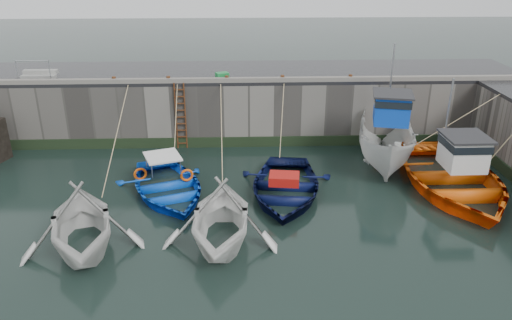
{
  "coord_description": "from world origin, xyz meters",
  "views": [
    {
      "loc": [
        0.72,
        -12.62,
        8.82
      ],
      "look_at": [
        1.39,
        5.43,
        1.2
      ],
      "focal_mm": 35.0,
      "sensor_mm": 36.0,
      "label": 1
    }
  ],
  "objects_px": {
    "boat_far_orange": "(452,177)",
    "bollard_c": "(227,79)",
    "bollard_e": "(350,78)",
    "ladder": "(181,116)",
    "boat_near_blue": "(168,193)",
    "bollard_b": "(168,79)",
    "boat_near_white": "(84,247)",
    "boat_near_blacktrim": "(221,241)",
    "fish_crate": "(222,76)",
    "bollard_a": "(114,80)",
    "bollard_d": "(282,78)",
    "boat_near_navy": "(285,194)",
    "boat_far_white": "(387,141)"
  },
  "relations": [
    {
      "from": "bollard_a",
      "to": "bollard_b",
      "type": "height_order",
      "value": "same"
    },
    {
      "from": "bollard_b",
      "to": "boat_near_blacktrim",
      "type": "bearing_deg",
      "value": -73.55
    },
    {
      "from": "bollard_e",
      "to": "boat_far_orange",
      "type": "bearing_deg",
      "value": -58.75
    },
    {
      "from": "boat_near_navy",
      "to": "bollard_b",
      "type": "height_order",
      "value": "bollard_b"
    },
    {
      "from": "boat_far_white",
      "to": "bollard_d",
      "type": "distance_m",
      "value": 5.6
    },
    {
      "from": "ladder",
      "to": "boat_near_white",
      "type": "xyz_separation_m",
      "value": [
        -2.3,
        -8.64,
        -1.59
      ]
    },
    {
      "from": "bollard_d",
      "to": "bollard_e",
      "type": "height_order",
      "value": "same"
    },
    {
      "from": "bollard_a",
      "to": "boat_far_orange",
      "type": "bearing_deg",
      "value": -20.21
    },
    {
      "from": "boat_far_orange",
      "to": "bollard_a",
      "type": "xyz_separation_m",
      "value": [
        -14.16,
        5.21,
        2.8
      ]
    },
    {
      "from": "boat_far_orange",
      "to": "boat_near_blacktrim",
      "type": "bearing_deg",
      "value": -158.67
    },
    {
      "from": "boat_near_blue",
      "to": "boat_far_orange",
      "type": "xyz_separation_m",
      "value": [
        11.27,
        -0.0,
        0.5
      ]
    },
    {
      "from": "bollard_a",
      "to": "bollard_e",
      "type": "xyz_separation_m",
      "value": [
        11.0,
        0.0,
        0.0
      ]
    },
    {
      "from": "boat_near_blacktrim",
      "to": "boat_far_orange",
      "type": "xyz_separation_m",
      "value": [
        9.07,
        3.59,
        0.5
      ]
    },
    {
      "from": "bollard_b",
      "to": "bollard_d",
      "type": "distance_m",
      "value": 5.3
    },
    {
      "from": "boat_far_orange",
      "to": "bollard_b",
      "type": "height_order",
      "value": "boat_far_orange"
    },
    {
      "from": "boat_near_blacktrim",
      "to": "bollard_e",
      "type": "xyz_separation_m",
      "value": [
        5.9,
        8.8,
        3.3
      ]
    },
    {
      "from": "boat_near_navy",
      "to": "bollard_e",
      "type": "distance_m",
      "value": 7.28
    },
    {
      "from": "boat_near_navy",
      "to": "boat_near_blacktrim",
      "type": "bearing_deg",
      "value": -117.91
    },
    {
      "from": "boat_near_blue",
      "to": "bollard_c",
      "type": "xyz_separation_m",
      "value": [
        2.3,
        5.21,
        3.3
      ]
    },
    {
      "from": "bollard_c",
      "to": "bollard_d",
      "type": "height_order",
      "value": "same"
    },
    {
      "from": "boat_far_orange",
      "to": "bollard_b",
      "type": "bearing_deg",
      "value": 155.66
    },
    {
      "from": "bollard_a",
      "to": "boat_far_white",
      "type": "bearing_deg",
      "value": -11.8
    },
    {
      "from": "bollard_a",
      "to": "bollard_d",
      "type": "distance_m",
      "value": 7.8
    },
    {
      "from": "ladder",
      "to": "boat_far_orange",
      "type": "distance_m",
      "value": 12.23
    },
    {
      "from": "boat_near_blacktrim",
      "to": "fish_crate",
      "type": "relative_size",
      "value": 8.23
    },
    {
      "from": "boat_near_blue",
      "to": "bollard_d",
      "type": "distance_m",
      "value": 7.88
    },
    {
      "from": "boat_near_white",
      "to": "boat_far_white",
      "type": "distance_m",
      "value": 13.25
    },
    {
      "from": "ladder",
      "to": "bollard_e",
      "type": "bearing_deg",
      "value": 2.4
    },
    {
      "from": "fish_crate",
      "to": "bollard_a",
      "type": "bearing_deg",
      "value": 163.37
    },
    {
      "from": "boat_near_blacktrim",
      "to": "bollard_b",
      "type": "relative_size",
      "value": 16.77
    },
    {
      "from": "boat_far_white",
      "to": "fish_crate",
      "type": "height_order",
      "value": "boat_far_white"
    },
    {
      "from": "boat_far_white",
      "to": "bollard_b",
      "type": "xyz_separation_m",
      "value": [
        -9.74,
        2.56,
        2.26
      ]
    },
    {
      "from": "ladder",
      "to": "boat_near_blacktrim",
      "type": "xyz_separation_m",
      "value": [
        2.1,
        -8.46,
        -1.59
      ]
    },
    {
      "from": "fish_crate",
      "to": "bollard_b",
      "type": "distance_m",
      "value": 2.51
    },
    {
      "from": "bollard_e",
      "to": "fish_crate",
      "type": "bearing_deg",
      "value": 176.14
    },
    {
      "from": "boat_near_blue",
      "to": "bollard_b",
      "type": "distance_m",
      "value": 6.18
    },
    {
      "from": "ladder",
      "to": "boat_near_navy",
      "type": "height_order",
      "value": "ladder"
    },
    {
      "from": "boat_near_blacktrim",
      "to": "boat_far_white",
      "type": "bearing_deg",
      "value": 43.9
    },
    {
      "from": "ladder",
      "to": "bollard_b",
      "type": "relative_size",
      "value": 11.43
    },
    {
      "from": "boat_far_orange",
      "to": "bollard_c",
      "type": "distance_m",
      "value": 10.74
    },
    {
      "from": "boat_far_orange",
      "to": "bollard_b",
      "type": "distance_m",
      "value": 13.08
    },
    {
      "from": "boat_near_white",
      "to": "boat_near_navy",
      "type": "height_order",
      "value": "boat_near_white"
    },
    {
      "from": "boat_near_white",
      "to": "boat_far_white",
      "type": "relative_size",
      "value": 0.7
    },
    {
      "from": "fish_crate",
      "to": "boat_far_orange",
      "type": "bearing_deg",
      "value": -52.75
    },
    {
      "from": "boat_far_white",
      "to": "fish_crate",
      "type": "distance_m",
      "value": 8.17
    },
    {
      "from": "boat_near_blacktrim",
      "to": "bollard_b",
      "type": "height_order",
      "value": "bollard_b"
    },
    {
      "from": "ladder",
      "to": "bollard_e",
      "type": "relative_size",
      "value": 11.43
    },
    {
      "from": "fish_crate",
      "to": "bollard_c",
      "type": "xyz_separation_m",
      "value": [
        0.22,
        -0.41,
        -0.03
      ]
    },
    {
      "from": "fish_crate",
      "to": "bollard_a",
      "type": "height_order",
      "value": "fish_crate"
    },
    {
      "from": "boat_far_orange",
      "to": "bollard_a",
      "type": "height_order",
      "value": "boat_far_orange"
    }
  ]
}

